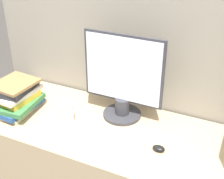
# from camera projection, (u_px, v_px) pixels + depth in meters

# --- Properties ---
(cubicle_panel_rear) EXTENTS (1.95, 0.04, 1.65)m
(cubicle_panel_rear) POSITION_uv_depth(u_px,v_px,m) (131.00, 93.00, 2.07)
(cubicle_panel_rear) COLOR gray
(cubicle_panel_rear) RESTS_ON ground_plane
(desk) EXTENTS (1.55, 0.64, 0.78)m
(desk) POSITION_uv_depth(u_px,v_px,m) (108.00, 177.00, 2.00)
(desk) COLOR tan
(desk) RESTS_ON ground_plane
(monitor) EXTENTS (0.48, 0.23, 0.52)m
(monitor) POSITION_uv_depth(u_px,v_px,m) (123.00, 82.00, 1.81)
(monitor) COLOR #333338
(monitor) RESTS_ON desk
(keyboard) EXTENTS (0.42, 0.13, 0.02)m
(keyboard) POSITION_uv_depth(u_px,v_px,m) (110.00, 138.00, 1.71)
(keyboard) COLOR silver
(keyboard) RESTS_ON desk
(mouse) EXTENTS (0.07, 0.05, 0.03)m
(mouse) POSITION_uv_depth(u_px,v_px,m) (159.00, 148.00, 1.63)
(mouse) COLOR black
(mouse) RESTS_ON desk
(coffee_cup) EXTENTS (0.09, 0.09, 0.13)m
(coffee_cup) POSITION_uv_depth(u_px,v_px,m) (67.00, 113.00, 1.83)
(coffee_cup) COLOR white
(coffee_cup) RESTS_ON desk
(book_stack) EXTENTS (0.26, 0.31, 0.20)m
(book_stack) POSITION_uv_depth(u_px,v_px,m) (16.00, 97.00, 1.92)
(book_stack) COLOR #C6B78C
(book_stack) RESTS_ON desk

